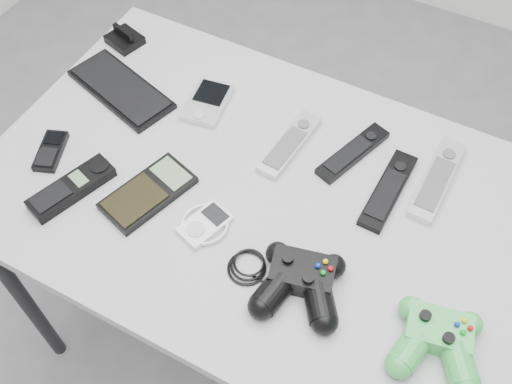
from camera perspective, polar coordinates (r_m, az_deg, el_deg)
The scene contains 15 objects.
floor at distance 1.87m, azimuth 1.14°, elevation -13.33°, with size 3.50×3.50×0.00m, color slate.
desk at distance 1.25m, azimuth 0.61°, elevation -1.82°, with size 1.13×0.73×0.76m.
pda_keyboard at distance 1.41m, azimuth -12.75°, elevation 9.57°, with size 0.26×0.11×0.02m, color black.
dock_bracket at distance 1.52m, azimuth -12.47°, elevation 14.30°, with size 0.08×0.07×0.04m, color black.
pda at distance 1.34m, azimuth -4.65°, elevation 8.50°, with size 0.08×0.13×0.02m, color silver.
remote_silver_a at distance 1.26m, azimuth 3.23°, elevation 4.59°, with size 0.05×0.19×0.02m, color silver.
remote_black_a at distance 1.26m, azimuth 9.22°, elevation 3.76°, with size 0.04×0.19×0.02m, color black.
remote_black_b at distance 1.22m, azimuth 12.49°, elevation 0.20°, with size 0.05×0.20×0.02m, color black.
remote_silver_b at distance 1.26m, azimuth 16.90°, elevation 1.20°, with size 0.05×0.22×0.02m, color silver.
mobile_phone at distance 1.32m, azimuth -18.98°, elevation 3.75°, with size 0.05×0.10×0.02m, color black.
cordless_handset at distance 1.24m, azimuth -17.17°, elevation 0.40°, with size 0.06×0.18×0.03m, color black.
calculator at distance 1.20m, azimuth -10.24°, elevation -0.04°, with size 0.09×0.18×0.02m, color black.
mp3_player at distance 1.15m, azimuth -4.92°, elevation -3.08°, with size 0.09×0.10×0.02m, color silver.
controller_black at distance 1.07m, azimuth 4.25°, elevation -8.39°, with size 0.27×0.17×0.05m, color black, non-canonical shape.
controller_green at distance 1.06m, azimuth 16.91°, elevation -13.21°, with size 0.15×0.16×0.05m, color green, non-canonical shape.
Camera 1 is at (0.30, -0.64, 1.73)m, focal length 42.00 mm.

